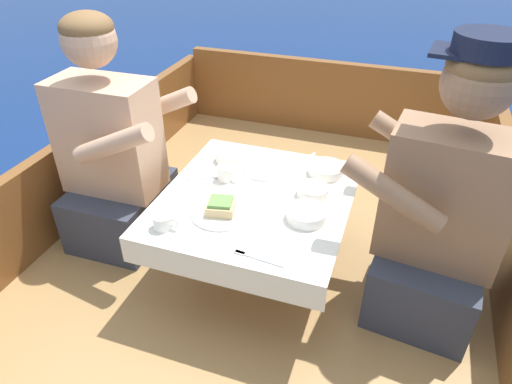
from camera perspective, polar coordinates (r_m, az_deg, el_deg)
The scene contains 19 objects.
ground_plane at distance 2.14m, azimuth -0.27°, elevation -15.65°, with size 60.00×60.00×0.00m, color navy.
boat_deck at distance 2.04m, azimuth -0.28°, elevation -13.09°, with size 1.97×2.96×0.28m, color #A87F4C.
gunwale_port at distance 2.25m, azimuth -23.94°, elevation -0.11°, with size 0.06×2.96×0.40m, color brown.
bow_coaming at distance 3.02m, azimuth 9.01°, elevation 11.59°, with size 1.85×0.06×0.47m, color brown.
cockpit_table at distance 1.74m, azimuth 0.00°, elevation -1.56°, with size 0.70×0.77×0.37m.
person_port at distance 2.02m, azimuth -17.40°, elevation 4.07°, with size 0.53×0.45×0.99m.
person_starboard at distance 1.67m, azimuth 22.03°, elevation -2.70°, with size 0.56×0.49×1.03m.
plate_sandwich at distance 1.64m, azimuth -4.38°, elevation -2.55°, with size 0.22×0.22×0.01m.
plate_bread at distance 1.88m, azimuth 0.99°, elevation 2.81°, with size 0.17×0.17×0.01m.
sandwich at distance 1.62m, azimuth -4.42°, elevation -1.76°, with size 0.12×0.11×0.05m.
bowl_port_near at distance 1.87m, azimuth 8.78°, elevation 2.85°, with size 0.15×0.15×0.04m.
bowl_starboard_near at distance 1.73m, azimuth 7.12°, elevation 0.17°, with size 0.12×0.12×0.04m.
bowl_center_far at distance 1.95m, azimuth -3.46°, elevation 4.49°, with size 0.11×0.11×0.04m.
bowl_port_far at distance 1.60m, azimuth 6.35°, elevation -2.73°, with size 0.14×0.14×0.04m.
coffee_cup_port at distance 1.59m, azimuth -11.56°, elevation -3.60°, with size 0.10×0.07×0.05m.
coffee_cup_starboard at distance 1.81m, azimuth -3.86°, elevation 2.42°, with size 0.09×0.06×0.06m.
utensil_spoon_starboard at distance 1.84m, azimuth -6.38°, elevation 1.83°, with size 0.16×0.09×0.01m.
utensil_fork_starboard at distance 1.45m, azimuth -0.22°, elevation -8.12°, with size 0.17×0.03×0.00m.
utensil_knife_starboard at distance 1.96m, azimuth 6.16°, elevation 3.88°, with size 0.06×0.17×0.00m.
Camera 1 is at (0.47, -1.32, 1.62)m, focal length 32.00 mm.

